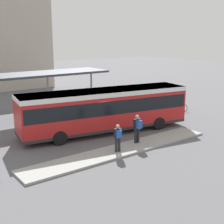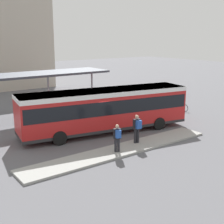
% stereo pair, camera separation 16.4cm
% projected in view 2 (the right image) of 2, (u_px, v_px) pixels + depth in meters
% --- Properties ---
extents(ground_plane, '(120.00, 120.00, 0.00)m').
position_uv_depth(ground_plane, '(105.00, 132.00, 22.02)').
color(ground_plane, '#5B5B60').
extents(curb_island, '(12.62, 1.80, 0.12)m').
position_uv_depth(curb_island, '(122.00, 150.00, 18.34)').
color(curb_island, '#9E9E99').
rests_on(curb_island, ground_plane).
extents(city_bus, '(12.22, 4.67, 2.99)m').
position_uv_depth(city_bus, '(105.00, 107.00, 21.61)').
color(city_bus, red).
rests_on(city_bus, ground_plane).
extents(pedestrian_waiting, '(0.46, 0.49, 1.79)m').
position_uv_depth(pedestrian_waiting, '(137.00, 127.00, 19.08)').
color(pedestrian_waiting, '#232328').
rests_on(pedestrian_waiting, curb_island).
extents(pedestrian_companion, '(0.46, 0.50, 1.62)m').
position_uv_depth(pedestrian_companion, '(117.00, 136.00, 17.63)').
color(pedestrian_companion, '#232328').
rests_on(pedestrian_companion, curb_island).
extents(bicycle_green, '(0.48, 1.53, 0.66)m').
position_uv_depth(bicycle_green, '(182.00, 107.00, 28.19)').
color(bicycle_green, black).
rests_on(bicycle_green, ground_plane).
extents(bicycle_blue, '(0.48, 1.74, 0.75)m').
position_uv_depth(bicycle_blue, '(175.00, 105.00, 28.83)').
color(bicycle_blue, black).
rests_on(bicycle_blue, ground_plane).
extents(bicycle_orange, '(0.48, 1.53, 0.66)m').
position_uv_depth(bicycle_orange, '(169.00, 104.00, 29.50)').
color(bicycle_orange, black).
rests_on(bicycle_orange, ground_plane).
extents(bicycle_white, '(0.48, 1.80, 0.78)m').
position_uv_depth(bicycle_white, '(162.00, 102.00, 30.05)').
color(bicycle_white, black).
rests_on(bicycle_white, ground_plane).
extents(station_shelter, '(10.12, 3.41, 3.68)m').
position_uv_depth(station_shelter, '(48.00, 74.00, 25.59)').
color(station_shelter, '#383D47').
rests_on(station_shelter, ground_plane).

